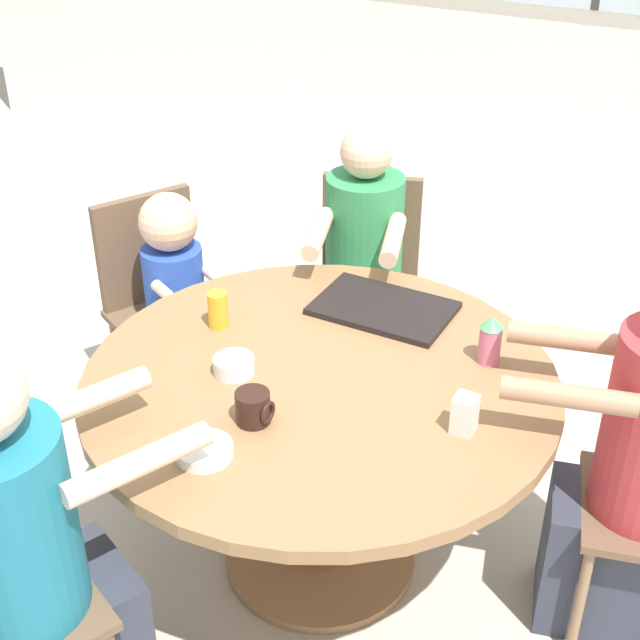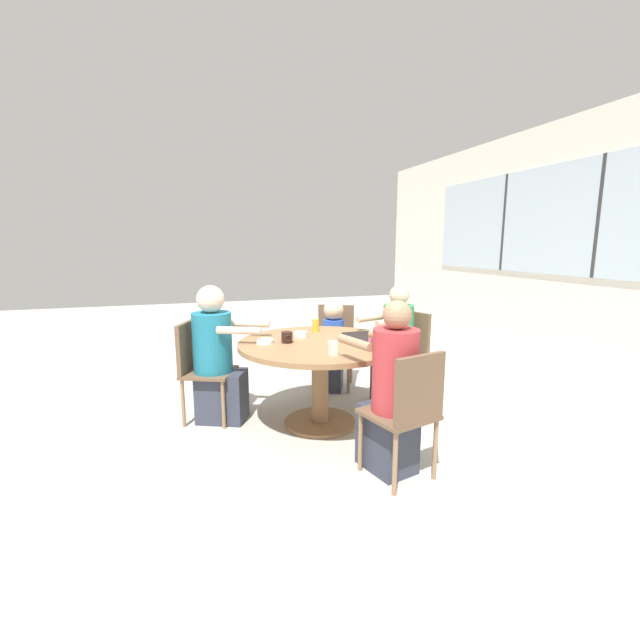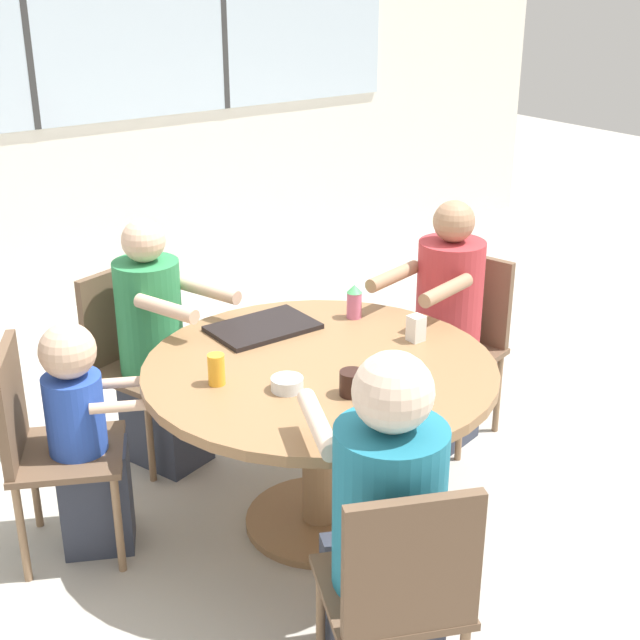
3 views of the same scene
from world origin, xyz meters
TOP-DOWN VIEW (x-y plane):
  - ground_plane at (0.00, 0.00)m, footprint 16.00×16.00m
  - dining_table at (0.00, 0.00)m, footprint 1.33×1.33m
  - chair_for_woman_green_shirt at (-0.32, 0.99)m, footprint 0.50×0.50m
  - chair_for_toddler at (-0.93, 0.46)m, footprint 0.54×0.54m
  - person_woman_green_shirt at (-0.27, 0.83)m, footprint 0.43×0.57m
  - person_man_blue_shirt at (-0.35, -0.80)m, footprint 0.53×0.66m
  - person_man_teal_shirt at (0.85, 0.22)m, footprint 0.59×0.42m
  - person_toddler at (-0.79, 0.39)m, footprint 0.44×0.36m
  - food_tray_dark at (0.01, 0.40)m, footprint 0.42×0.28m
  - coffee_mug at (-0.05, -0.26)m, footprint 0.10×0.09m
  - sippy_cup at (0.39, 0.29)m, footprint 0.07×0.07m
  - juice_glass at (-0.39, 0.08)m, footprint 0.06×0.06m
  - milk_carton_small at (0.44, -0.04)m, footprint 0.06×0.06m
  - bowl_white_shallow at (-0.22, -0.10)m, footprint 0.11×0.11m
  - bowl_cereal at (-0.08, -0.44)m, footprint 0.14×0.14m

SIDE VIEW (x-z plane):
  - ground_plane at x=0.00m, z-range 0.00..0.00m
  - person_toddler at x=-0.79m, z-range -0.01..0.92m
  - chair_for_woman_green_shirt at x=-0.32m, z-range 0.08..0.93m
  - chair_for_toddler at x=-0.93m, z-range 0.08..0.93m
  - person_woman_green_shirt at x=-0.27m, z-range -0.05..1.07m
  - person_man_teal_shirt at x=0.85m, z-range -0.05..1.10m
  - person_man_blue_shirt at x=-0.35m, z-range -0.06..1.11m
  - dining_table at x=0.00m, z-range 0.21..0.92m
  - food_tray_dark at x=0.01m, z-range 0.71..0.73m
  - bowl_cereal at x=-0.08m, z-range 0.71..0.74m
  - bowl_white_shallow at x=-0.22m, z-range 0.71..0.76m
  - coffee_mug at x=-0.05m, z-range 0.71..0.80m
  - milk_carton_small at x=0.44m, z-range 0.71..0.82m
  - juice_glass at x=-0.39m, z-range 0.71..0.83m
  - sippy_cup at x=0.39m, z-range 0.71..0.86m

